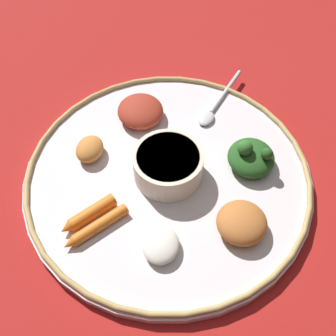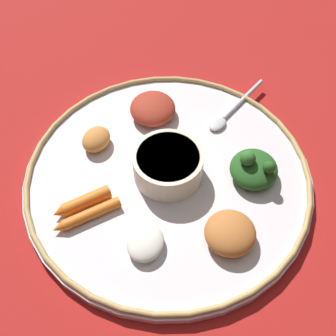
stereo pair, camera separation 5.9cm
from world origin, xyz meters
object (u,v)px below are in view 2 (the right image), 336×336
at_px(center_bowl, 168,164).
at_px(carrot_near_spoon, 83,202).
at_px(carrot_outer, 88,215).
at_px(greens_pile, 254,168).
at_px(spoon, 229,113).

distance_m(center_bowl, carrot_near_spoon, 0.13).
relative_size(center_bowl, carrot_outer, 1.06).
distance_m(carrot_near_spoon, carrot_outer, 0.02).
distance_m(greens_pile, carrot_outer, 0.25).
relative_size(greens_pile, carrot_outer, 0.99).
bearing_deg(center_bowl, greens_pile, -98.24).
relative_size(spoon, greens_pile, 1.26).
xyz_separation_m(spoon, carrot_outer, (-0.17, 0.23, 0.00)).
relative_size(center_bowl, carrot_near_spoon, 1.21).
relative_size(center_bowl, spoon, 0.85).
distance_m(center_bowl, carrot_outer, 0.13).
xyz_separation_m(center_bowl, greens_pile, (-0.02, -0.12, -0.01)).
bearing_deg(greens_pile, center_bowl, 81.76).
xyz_separation_m(greens_pile, carrot_outer, (-0.04, 0.24, -0.01)).
bearing_deg(carrot_outer, spoon, -54.01).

